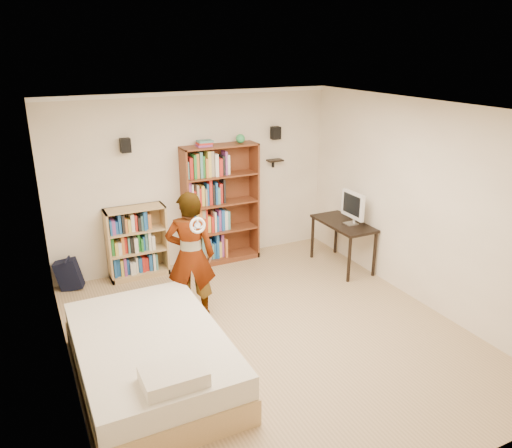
{
  "coord_description": "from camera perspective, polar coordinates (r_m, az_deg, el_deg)",
  "views": [
    {
      "loc": [
        -2.47,
        -4.66,
        3.33
      ],
      "look_at": [
        0.11,
        0.6,
        1.22
      ],
      "focal_mm": 35.0,
      "sensor_mm": 36.0,
      "label": 1
    }
  ],
  "objects": [
    {
      "name": "ground",
      "position": [
        6.24,
        1.51,
        -12.48
      ],
      "size": [
        4.5,
        5.0,
        0.01
      ],
      "primitive_type": "cube",
      "color": "tan",
      "rests_on": "ground"
    },
    {
      "name": "low_bookshelf",
      "position": [
        7.67,
        -13.43,
        -2.06
      ],
      "size": [
        0.87,
        0.33,
        1.09
      ],
      "primitive_type": null,
      "color": "tan",
      "rests_on": "ground"
    },
    {
      "name": "tall_bookshelf",
      "position": [
        7.9,
        -4.03,
        2.2
      ],
      "size": [
        1.2,
        0.35,
        1.9
      ],
      "primitive_type": null,
      "color": "brown",
      "rests_on": "ground"
    },
    {
      "name": "speaker_right",
      "position": [
        8.14,
        2.27,
        10.36
      ],
      "size": [
        0.14,
        0.12,
        0.2
      ],
      "primitive_type": "cube",
      "color": "black",
      "rests_on": "room_shell"
    },
    {
      "name": "daybed",
      "position": [
        5.44,
        -11.93,
        -14.14
      ],
      "size": [
        1.45,
        2.23,
        0.66
      ],
      "primitive_type": null,
      "color": "silver",
      "rests_on": "ground"
    },
    {
      "name": "room_shell",
      "position": [
        5.5,
        1.68,
        3.22
      ],
      "size": [
        4.52,
        5.02,
        2.71
      ],
      "color": "white",
      "rests_on": "ground"
    },
    {
      "name": "navy_bag",
      "position": [
        7.67,
        -20.62,
        -5.39
      ],
      "size": [
        0.4,
        0.33,
        0.47
      ],
      "primitive_type": null,
      "rotation": [
        0.0,
        0.0,
        -0.35
      ],
      "color": "black",
      "rests_on": "ground"
    },
    {
      "name": "speaker_left",
      "position": [
        7.33,
        -14.7,
        8.69
      ],
      "size": [
        0.14,
        0.12,
        0.2
      ],
      "primitive_type": "cube",
      "color": "black",
      "rests_on": "room_shell"
    },
    {
      "name": "wall_shelf",
      "position": [
        8.23,
        2.19,
        7.28
      ],
      "size": [
        0.25,
        0.16,
        0.02
      ],
      "primitive_type": "cube",
      "color": "black",
      "rests_on": "room_shell"
    },
    {
      "name": "crown_molding",
      "position": [
        5.32,
        1.78,
        12.65
      ],
      "size": [
        4.5,
        5.0,
        0.06
      ],
      "color": "white",
      "rests_on": "room_shell"
    },
    {
      "name": "person",
      "position": [
        6.32,
        -7.47,
        -3.6
      ],
      "size": [
        0.71,
        0.59,
        1.68
      ],
      "primitive_type": "imported",
      "rotation": [
        0.0,
        0.0,
        2.78
      ],
      "color": "black",
      "rests_on": "ground"
    },
    {
      "name": "wii_wheel",
      "position": [
        5.86,
        -6.69,
        -0.16
      ],
      "size": [
        0.2,
        0.07,
        0.2
      ],
      "primitive_type": "torus",
      "rotation": [
        1.36,
        0.0,
        0.0
      ],
      "color": "white",
      "rests_on": "person"
    },
    {
      "name": "computer_desk",
      "position": [
        7.97,
        9.83,
        -2.31
      ],
      "size": [
        0.54,
        1.09,
        0.74
      ],
      "primitive_type": null,
      "color": "black",
      "rests_on": "ground"
    },
    {
      "name": "imac",
      "position": [
        7.71,
        10.88,
        1.77
      ],
      "size": [
        0.14,
        0.51,
        0.51
      ],
      "primitive_type": null,
      "rotation": [
        0.0,
        0.0,
        0.07
      ],
      "color": "white",
      "rests_on": "computer_desk"
    }
  ]
}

